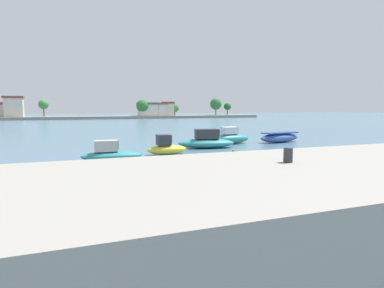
# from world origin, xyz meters

# --- Properties ---
(ground_plane) EXTENTS (400.00, 400.00, 0.00)m
(ground_plane) POSITION_xyz_m (0.00, 0.00, 0.00)
(ground_plane) COLOR slate
(mooring_bollard) EXTENTS (0.32, 0.32, 0.51)m
(mooring_bollard) POSITION_xyz_m (-4.87, -7.79, 2.34)
(mooring_bollard) COLOR #2D2D33
(mooring_bollard) RESTS_ON seawall_embankment
(moored_boat_0) EXTENTS (4.55, 1.80, 1.55)m
(moored_boat_0) POSITION_xyz_m (-9.19, 7.43, 0.53)
(moored_boat_0) COLOR teal
(moored_boat_0) RESTS_ON ground
(moored_boat_1) EXTENTS (3.40, 1.29, 1.70)m
(moored_boat_1) POSITION_xyz_m (-4.39, 9.07, 0.60)
(moored_boat_1) COLOR yellow
(moored_boat_1) RESTS_ON ground
(moored_boat_2) EXTENTS (5.91, 3.29, 1.87)m
(moored_boat_2) POSITION_xyz_m (0.53, 11.97, 0.65)
(moored_boat_2) COLOR teal
(moored_boat_2) RESTS_ON ground
(moored_boat_3) EXTENTS (4.76, 2.22, 1.86)m
(moored_boat_3) POSITION_xyz_m (4.43, 14.40, 0.69)
(moored_boat_3) COLOR teal
(moored_boat_3) RESTS_ON ground
(moored_boat_4) EXTENTS (5.73, 2.58, 1.16)m
(moored_boat_4) POSITION_xyz_m (10.41, 13.74, 0.56)
(moored_boat_4) COLOR #3856A8
(moored_boat_4) RESTS_ON ground
(mooring_buoy_0) EXTENTS (0.36, 0.36, 0.36)m
(mooring_buoy_0) POSITION_xyz_m (-3.34, 15.21, 0.18)
(mooring_buoy_0) COLOR red
(mooring_buoy_0) RESTS_ON ground
(mooring_buoy_1) EXTENTS (0.31, 0.31, 0.31)m
(mooring_buoy_1) POSITION_xyz_m (1.33, 7.78, 0.16)
(mooring_buoy_1) COLOR red
(mooring_buoy_1) RESTS_ON ground
(distant_shoreline) EXTENTS (115.84, 10.57, 7.62)m
(distant_shoreline) POSITION_xyz_m (3.02, 99.83, 1.94)
(distant_shoreline) COLOR gray
(distant_shoreline) RESTS_ON ground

